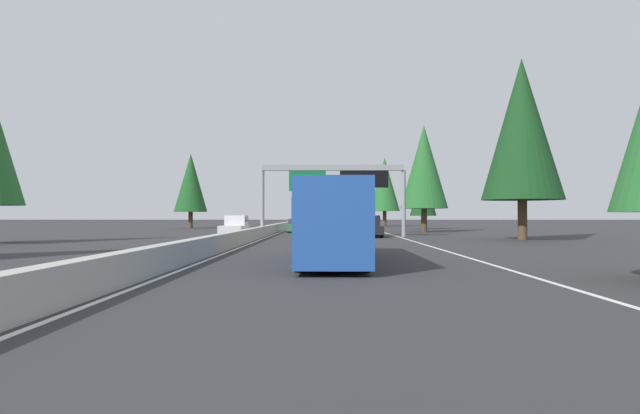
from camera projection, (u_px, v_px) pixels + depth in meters
name	position (u px, v px, depth m)	size (l,w,h in m)	color
ground_plane	(279.00, 232.00, 61.35)	(320.00, 320.00, 0.00)	#2D2D30
median_barrier	(288.00, 225.00, 81.36)	(180.00, 0.56, 0.90)	#ADAAA3
shoulder_stripe_right	(374.00, 230.00, 71.24)	(160.00, 0.16, 0.01)	silver
shoulder_stripe_median	(287.00, 229.00, 71.35)	(160.00, 0.16, 0.01)	silver
sign_gantry_overhead	(335.00, 179.00, 47.83)	(0.50, 12.68, 6.27)	gray
bus_mid_right	(331.00, 219.00, 22.23)	(11.50, 2.55, 3.10)	#1E4793
minivan_far_left	(331.00, 231.00, 32.76)	(5.00, 1.95, 1.69)	#AD931E
sedan_mid_center	(296.00, 226.00, 60.28)	(4.40, 1.80, 1.47)	#2D6B38
box_truck_mid_left	(305.00, 217.00, 96.16)	(8.50, 2.40, 2.95)	white
sedan_near_center	(359.00, 226.00, 60.39)	(4.40, 1.80, 1.47)	white
pickup_far_center	(369.00, 226.00, 47.93)	(5.60, 2.00, 1.86)	black
oncoming_near	(235.00, 226.00, 49.51)	(5.60, 2.00, 1.86)	silver
conifer_right_near	(522.00, 129.00, 41.68)	(6.08, 6.08, 13.82)	#4C3823
conifer_right_mid	(424.00, 167.00, 61.34)	(5.25, 5.25, 11.94)	#4C3823
conifer_right_far	(423.00, 192.00, 74.03)	(3.58, 3.58, 8.13)	#4C3823
conifer_right_distant	(385.00, 184.00, 93.20)	(5.14, 5.14, 11.68)	#4C3823
conifer_left_mid	(191.00, 183.00, 78.24)	(4.69, 4.69, 10.66)	#4C3823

